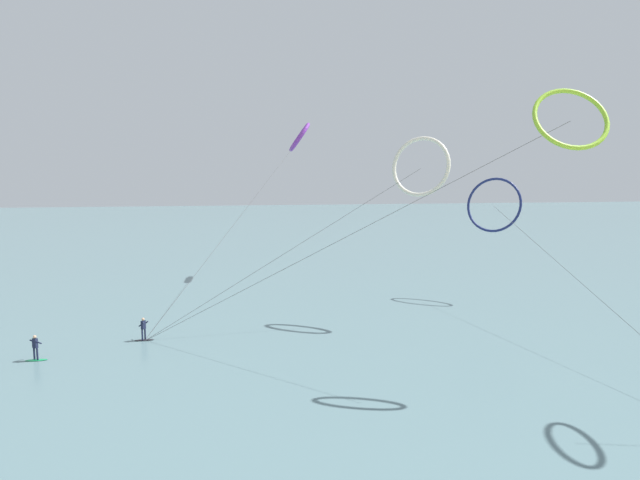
{
  "coord_description": "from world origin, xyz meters",
  "views": [
    {
      "loc": [
        -5.1,
        -9.75,
        12.11
      ],
      "look_at": [
        0.0,
        19.27,
        8.5
      ],
      "focal_mm": 29.84,
      "sensor_mm": 36.0,
      "label": 1
    }
  ],
  "objects": [
    {
      "name": "surfer_charcoal",
      "position": [
        -11.28,
        29.63,
        0.82
      ],
      "size": [
        1.4,
        0.72,
        1.7
      ],
      "rotation": [
        0.0,
        0.0,
        0.96
      ],
      "color": "black",
      "rests_on": "ground"
    },
    {
      "name": "kite_violet",
      "position": [
        3.51,
        53.27,
        16.52
      ],
      "size": [
        16.2,
        25.74,
        18.31
      ],
      "rotation": [
        0.0,
        0.0,
        4.68
      ],
      "color": "purple",
      "rests_on": "ground"
    },
    {
      "name": "kite_lime",
      "position": [
        13.59,
        17.22,
        15.16
      ],
      "size": [
        27.2,
        14.02,
        17.03
      ],
      "rotation": [
        0.0,
        0.0,
        6.11
      ],
      "color": "#8CC62D",
      "rests_on": "ground"
    },
    {
      "name": "surfer_emerald",
      "position": [
        -17.57,
        26.43,
        0.82
      ],
      "size": [
        1.4,
        0.71,
        1.7
      ],
      "rotation": [
        0.0,
        0.0,
        5.71
      ],
      "color": "#199351",
      "rests_on": "ground"
    },
    {
      "name": "kite_ivory",
      "position": [
        10.31,
        31.27,
        12.77
      ],
      "size": [
        23.86,
        4.13,
        15.24
      ],
      "rotation": [
        0.0,
        0.0,
        5.57
      ],
      "color": "silver",
      "rests_on": "ground"
    },
    {
      "name": "kite_navy",
      "position": [
        20.27,
        37.74,
        9.24
      ],
      "size": [
        4.97,
        33.45,
        11.9
      ],
      "rotation": [
        0.0,
        0.0,
        5.46
      ],
      "color": "navy",
      "rests_on": "ground"
    },
    {
      "name": "sea_water",
      "position": [
        0.0,
        104.27,
        0.04
      ],
      "size": [
        400.0,
        200.0,
        0.08
      ],
      "primitive_type": "cube",
      "color": "slate",
      "rests_on": "ground"
    }
  ]
}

